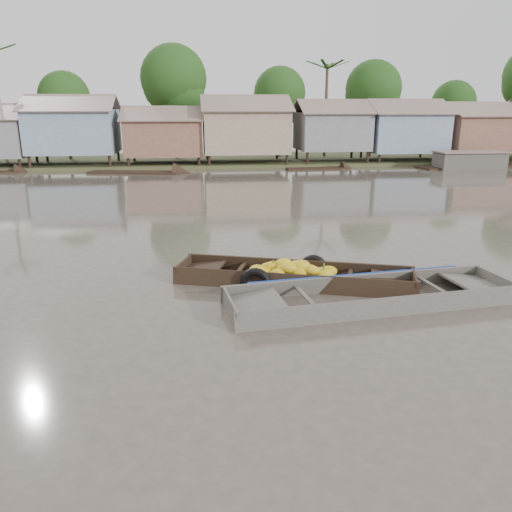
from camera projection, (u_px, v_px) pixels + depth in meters
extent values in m
plane|color=#484137|center=(268.00, 304.00, 11.61)|extent=(120.00, 120.00, 0.00)
cube|color=#384723|center=(212.00, 161.00, 43.00)|extent=(120.00, 12.00, 0.50)
cube|color=#7589A1|center=(74.00, 131.00, 37.67)|extent=(6.20, 5.20, 3.20)
cube|color=brown|center=(67.00, 103.00, 35.75)|extent=(6.60, 3.02, 1.28)
cube|color=brown|center=(75.00, 103.00, 38.42)|extent=(6.60, 3.02, 1.28)
cube|color=brown|center=(164.00, 137.00, 38.60)|extent=(5.80, 4.60, 2.70)
cube|color=brown|center=(162.00, 114.00, 36.90)|extent=(6.20, 2.67, 1.14)
cube|color=brown|center=(164.00, 113.00, 39.27)|extent=(6.20, 2.67, 1.14)
cube|color=gray|center=(245.00, 131.00, 39.21)|extent=(6.50, 5.30, 3.30)
cube|color=brown|center=(247.00, 103.00, 37.25)|extent=(6.90, 3.08, 1.31)
cube|color=brown|center=(243.00, 103.00, 39.97)|extent=(6.90, 3.08, 1.31)
cube|color=slate|center=(332.00, 131.00, 40.05)|extent=(5.40, 4.70, 2.90)
cube|color=brown|center=(337.00, 107.00, 38.30)|extent=(5.80, 2.73, 1.17)
cube|color=brown|center=(328.00, 107.00, 40.72)|extent=(5.80, 2.73, 1.17)
cube|color=#7589A1|center=(403.00, 132.00, 40.79)|extent=(6.00, 5.00, 3.10)
cube|color=brown|center=(412.00, 107.00, 38.93)|extent=(6.40, 2.90, 1.24)
cube|color=brown|center=(398.00, 107.00, 41.50)|extent=(6.40, 2.90, 1.24)
cube|color=brown|center=(477.00, 132.00, 41.57)|extent=(5.70, 4.90, 2.80)
cube|color=brown|center=(489.00, 109.00, 39.78)|extent=(6.10, 2.85, 1.21)
cube|color=brown|center=(472.00, 109.00, 42.30)|extent=(6.10, 2.85, 1.21)
cylinder|color=#473323|center=(68.00, 132.00, 41.84)|extent=(0.28, 0.28, 4.90)
sphere|color=#1B3812|center=(64.00, 97.00, 41.04)|extent=(4.20, 4.20, 4.20)
cylinder|color=#473323|center=(176.00, 123.00, 41.75)|extent=(0.28, 0.28, 6.30)
sphere|color=#1B3812|center=(173.00, 78.00, 40.72)|extent=(5.40, 5.40, 5.40)
cylinder|color=#473323|center=(279.00, 129.00, 43.91)|extent=(0.28, 0.28, 5.25)
sphere|color=#1B3812|center=(280.00, 93.00, 43.06)|extent=(4.50, 4.50, 4.50)
cylinder|color=#473323|center=(371.00, 127.00, 43.85)|extent=(0.28, 0.28, 5.60)
sphere|color=#1B3812|center=(373.00, 89.00, 42.94)|extent=(4.80, 4.80, 4.80)
cylinder|color=#473323|center=(451.00, 132.00, 45.90)|extent=(0.28, 0.28, 4.55)
sphere|color=#1B3812|center=(454.00, 102.00, 45.16)|extent=(3.90, 3.90, 3.90)
cylinder|color=#473323|center=(0.00, 107.00, 40.19)|extent=(0.24, 0.24, 9.00)
cylinder|color=#473323|center=(326.00, 113.00, 43.52)|extent=(0.24, 0.24, 8.00)
cube|color=black|center=(294.00, 286.00, 13.08)|extent=(6.09, 2.98, 0.08)
cube|color=black|center=(297.00, 269.00, 13.63)|extent=(5.90, 2.08, 0.57)
cube|color=black|center=(291.00, 285.00, 12.39)|extent=(5.90, 2.08, 0.57)
cube|color=black|center=(414.00, 284.00, 12.45)|extent=(0.48, 1.29, 0.54)
cube|color=black|center=(392.00, 280.00, 12.53)|extent=(1.35, 1.42, 0.21)
cube|color=black|center=(184.00, 270.00, 13.57)|extent=(0.48, 1.29, 0.54)
cube|color=black|center=(202.00, 269.00, 13.45)|extent=(1.35, 1.42, 0.21)
cube|color=black|center=(240.00, 269.00, 13.25)|extent=(0.50, 1.25, 0.05)
cube|color=black|center=(350.00, 276.00, 12.71)|extent=(0.50, 1.25, 0.05)
ellipsoid|color=gold|center=(306.00, 269.00, 13.28)|extent=(0.50, 0.41, 0.26)
ellipsoid|color=gold|center=(255.00, 279.00, 12.85)|extent=(0.46, 0.38, 0.24)
ellipsoid|color=gold|center=(296.00, 265.00, 13.01)|extent=(0.44, 0.37, 0.23)
ellipsoid|color=gold|center=(296.00, 279.00, 12.63)|extent=(0.46, 0.39, 0.25)
ellipsoid|color=gold|center=(278.00, 273.00, 12.76)|extent=(0.44, 0.37, 0.23)
ellipsoid|color=gold|center=(273.00, 267.00, 13.11)|extent=(0.58, 0.48, 0.30)
ellipsoid|color=gold|center=(256.00, 274.00, 13.14)|extent=(0.45, 0.37, 0.24)
ellipsoid|color=gold|center=(263.00, 277.00, 12.84)|extent=(0.57, 0.47, 0.30)
ellipsoid|color=gold|center=(285.00, 269.00, 12.91)|extent=(0.54, 0.45, 0.28)
ellipsoid|color=gold|center=(259.00, 271.00, 13.11)|extent=(0.58, 0.48, 0.30)
ellipsoid|color=gold|center=(257.00, 270.00, 13.30)|extent=(0.53, 0.44, 0.28)
ellipsoid|color=gold|center=(284.00, 264.00, 13.02)|extent=(0.54, 0.45, 0.29)
ellipsoid|color=gold|center=(301.00, 273.00, 12.74)|extent=(0.50, 0.42, 0.26)
ellipsoid|color=gold|center=(297.00, 270.00, 12.83)|extent=(0.51, 0.43, 0.27)
ellipsoid|color=gold|center=(284.00, 265.00, 13.31)|extent=(0.46, 0.38, 0.24)
ellipsoid|color=gold|center=(268.00, 267.00, 13.15)|extent=(0.49, 0.41, 0.26)
ellipsoid|color=gold|center=(266.00, 274.00, 12.90)|extent=(0.51, 0.43, 0.27)
ellipsoid|color=gold|center=(289.00, 268.00, 12.79)|extent=(0.55, 0.45, 0.29)
ellipsoid|color=gold|center=(301.00, 266.00, 12.85)|extent=(0.59, 0.49, 0.31)
ellipsoid|color=gold|center=(322.00, 272.00, 13.14)|extent=(0.50, 0.42, 0.26)
ellipsoid|color=gold|center=(313.00, 271.00, 12.68)|extent=(0.45, 0.37, 0.24)
ellipsoid|color=gold|center=(285.00, 267.00, 13.13)|extent=(0.51, 0.42, 0.27)
ellipsoid|color=gold|center=(265.00, 277.00, 12.84)|extent=(0.56, 0.46, 0.29)
ellipsoid|color=gold|center=(262.00, 274.00, 12.94)|extent=(0.57, 0.48, 0.30)
ellipsoid|color=gold|center=(289.00, 268.00, 13.25)|extent=(0.47, 0.39, 0.25)
ellipsoid|color=gold|center=(293.00, 267.00, 13.09)|extent=(0.55, 0.45, 0.29)
ellipsoid|color=gold|center=(308.00, 269.00, 13.31)|extent=(0.48, 0.40, 0.25)
ellipsoid|color=gold|center=(309.00, 270.00, 12.81)|extent=(0.53, 0.44, 0.28)
ellipsoid|color=gold|center=(288.00, 267.00, 13.19)|extent=(0.51, 0.43, 0.27)
ellipsoid|color=gold|center=(328.00, 271.00, 13.03)|extent=(0.56, 0.47, 0.30)
ellipsoid|color=gold|center=(334.00, 283.00, 12.45)|extent=(0.48, 0.40, 0.25)
ellipsoid|color=gold|center=(325.00, 275.00, 12.67)|extent=(0.53, 0.44, 0.28)
cylinder|color=#3F6626|center=(273.00, 264.00, 13.02)|extent=(0.04, 0.04, 0.20)
cylinder|color=#3F6626|center=(303.00, 266.00, 12.88)|extent=(0.04, 0.04, 0.20)
cylinder|color=#3F6626|center=(324.00, 267.00, 12.78)|extent=(0.04, 0.04, 0.20)
torus|color=black|center=(313.00, 268.00, 13.62)|extent=(0.81, 0.43, 0.78)
torus|color=black|center=(256.00, 283.00, 12.47)|extent=(0.83, 0.44, 0.81)
cube|color=#403A36|center=(371.00, 306.00, 11.74)|extent=(6.88, 2.22, 0.08)
cube|color=#403A36|center=(357.00, 285.00, 12.45)|extent=(6.88, 0.95, 0.55)
cube|color=#403A36|center=(389.00, 310.00, 10.91)|extent=(6.88, 0.95, 0.55)
cube|color=#403A36|center=(496.00, 285.00, 12.44)|extent=(0.25, 1.68, 0.52)
cube|color=#403A36|center=(476.00, 284.00, 12.29)|extent=(1.33, 1.58, 0.22)
cube|color=#403A36|center=(230.00, 310.00, 10.91)|extent=(0.25, 1.68, 0.52)
cube|color=#403A36|center=(256.00, 304.00, 11.02)|extent=(1.33, 1.58, 0.22)
cube|color=#403A36|center=(307.00, 298.00, 11.28)|extent=(0.29, 1.62, 0.05)
cube|color=#403A36|center=(434.00, 286.00, 12.01)|extent=(0.29, 1.62, 0.05)
cube|color=#665E54|center=(371.00, 304.00, 11.73)|extent=(5.26, 1.90, 0.02)
cube|color=navy|center=(357.00, 276.00, 12.44)|extent=(5.56, 0.72, 0.14)
torus|color=olive|center=(460.00, 299.00, 11.96)|extent=(0.39, 0.39, 0.06)
torus|color=olive|center=(460.00, 298.00, 11.95)|extent=(0.31, 0.31, 0.06)
cube|color=black|center=(475.00, 168.00, 38.57)|extent=(9.58, 3.30, 0.35)
cube|color=black|center=(316.00, 170.00, 37.22)|extent=(4.49, 1.26, 0.35)
cube|color=black|center=(134.00, 174.00, 34.98)|extent=(6.44, 2.59, 0.35)
cube|color=black|center=(469.00, 161.00, 37.47)|extent=(5.00, 2.00, 1.20)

